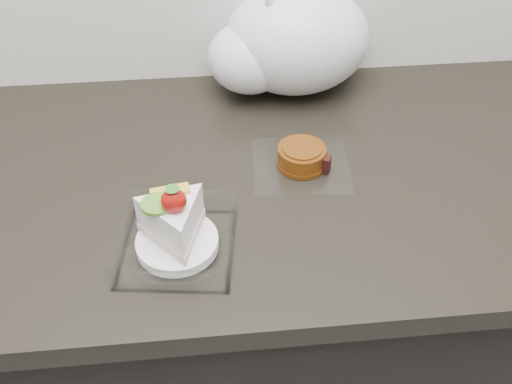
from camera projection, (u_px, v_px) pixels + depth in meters
The scene contains 4 objects.
counter at pixel (236, 326), 1.26m from camera, with size 2.04×0.64×0.90m.
cake_tray at pixel (176, 232), 0.80m from camera, with size 0.18×0.18×0.13m.
mooncake_wrap at pixel (302, 158), 0.96m from camera, with size 0.17×0.16×0.04m.
plastic_bag at pixel (288, 42), 1.08m from camera, with size 0.36×0.31×0.26m.
Camera 1 is at (-0.03, 0.96, 1.52)m, focal length 40.00 mm.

